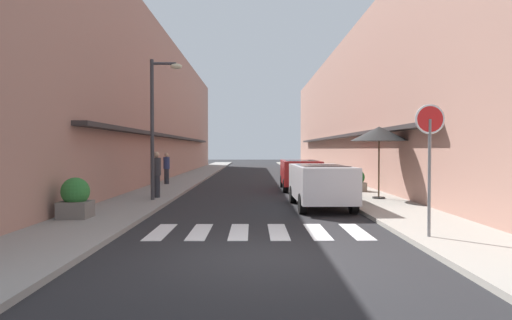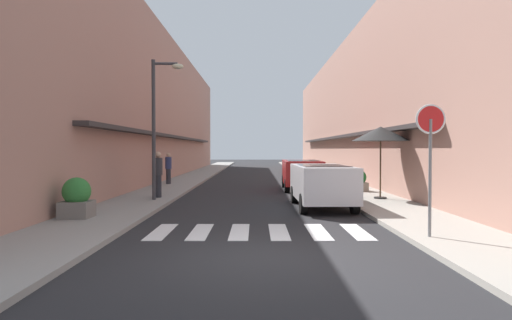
{
  "view_description": "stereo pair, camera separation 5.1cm",
  "coord_description": "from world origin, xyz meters",
  "px_view_note": "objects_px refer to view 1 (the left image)",
  "views": [
    {
      "loc": [
        -0.13,
        -8.41,
        2.02
      ],
      "look_at": [
        0.01,
        15.14,
        1.44
      ],
      "focal_mm": 31.89,
      "sensor_mm": 36.0,
      "label": 1
    },
    {
      "loc": [
        -0.08,
        -8.41,
        2.02
      ],
      "look_at": [
        0.01,
        15.14,
        1.44
      ],
      "focal_mm": 31.89,
      "sensor_mm": 36.0,
      "label": 2
    }
  ],
  "objects_px": {
    "parked_car_near": "(321,181)",
    "round_street_sign": "(430,135)",
    "parked_car_mid": "(300,171)",
    "cafe_umbrella": "(379,134)",
    "street_lamp": "(157,114)",
    "planter_midblock": "(357,181)",
    "planter_corner": "(75,198)",
    "pedestrian_walking_near": "(157,173)",
    "pedestrian_walking_far": "(167,168)"
  },
  "relations": [
    {
      "from": "parked_car_near",
      "to": "round_street_sign",
      "type": "height_order",
      "value": "round_street_sign"
    },
    {
      "from": "parked_car_near",
      "to": "street_lamp",
      "type": "bearing_deg",
      "value": 165.38
    },
    {
      "from": "street_lamp",
      "to": "planter_corner",
      "type": "xyz_separation_m",
      "value": [
        -1.32,
        -4.46,
        -2.66
      ]
    },
    {
      "from": "parked_car_near",
      "to": "planter_midblock",
      "type": "bearing_deg",
      "value": 64.46
    },
    {
      "from": "parked_car_near",
      "to": "street_lamp",
      "type": "xyz_separation_m",
      "value": [
        -5.87,
        1.53,
        2.4
      ]
    },
    {
      "from": "street_lamp",
      "to": "cafe_umbrella",
      "type": "xyz_separation_m",
      "value": [
        8.38,
        0.39,
        -0.74
      ]
    },
    {
      "from": "street_lamp",
      "to": "planter_corner",
      "type": "distance_m",
      "value": 5.36
    },
    {
      "from": "round_street_sign",
      "to": "pedestrian_walking_near",
      "type": "height_order",
      "value": "round_street_sign"
    },
    {
      "from": "cafe_umbrella",
      "to": "pedestrian_walking_near",
      "type": "xyz_separation_m",
      "value": [
        -8.59,
        0.42,
        -1.51
      ]
    },
    {
      "from": "planter_midblock",
      "to": "parked_car_near",
      "type": "bearing_deg",
      "value": -115.54
    },
    {
      "from": "parked_car_mid",
      "to": "planter_midblock",
      "type": "height_order",
      "value": "parked_car_mid"
    },
    {
      "from": "planter_corner",
      "to": "parked_car_mid",
      "type": "bearing_deg",
      "value": 53.62
    },
    {
      "from": "planter_midblock",
      "to": "street_lamp",
      "type": "bearing_deg",
      "value": -157.16
    },
    {
      "from": "parked_car_near",
      "to": "planter_midblock",
      "type": "height_order",
      "value": "parked_car_near"
    },
    {
      "from": "cafe_umbrella",
      "to": "pedestrian_walking_near",
      "type": "relative_size",
      "value": 1.54
    },
    {
      "from": "parked_car_mid",
      "to": "planter_corner",
      "type": "relative_size",
      "value": 3.99
    },
    {
      "from": "planter_corner",
      "to": "pedestrian_walking_far",
      "type": "xyz_separation_m",
      "value": [
        0.19,
        12.15,
        0.35
      ]
    },
    {
      "from": "round_street_sign",
      "to": "parked_car_near",
      "type": "bearing_deg",
      "value": 105.02
    },
    {
      "from": "planter_corner",
      "to": "planter_midblock",
      "type": "xyz_separation_m",
      "value": [
        9.58,
        7.93,
        -0.09
      ]
    },
    {
      "from": "parked_car_near",
      "to": "cafe_umbrella",
      "type": "xyz_separation_m",
      "value": [
        2.51,
        1.92,
        1.66
      ]
    },
    {
      "from": "round_street_sign",
      "to": "pedestrian_walking_near",
      "type": "bearing_deg",
      "value": 133.57
    },
    {
      "from": "parked_car_mid",
      "to": "round_street_sign",
      "type": "distance_m",
      "value": 12.63
    },
    {
      "from": "parked_car_mid",
      "to": "planter_corner",
      "type": "height_order",
      "value": "parked_car_mid"
    },
    {
      "from": "parked_car_mid",
      "to": "planter_midblock",
      "type": "bearing_deg",
      "value": -37.32
    },
    {
      "from": "round_street_sign",
      "to": "cafe_umbrella",
      "type": "xyz_separation_m",
      "value": [
        1.0,
        7.56,
        0.27
      ]
    },
    {
      "from": "cafe_umbrella",
      "to": "planter_midblock",
      "type": "relative_size",
      "value": 2.87
    },
    {
      "from": "planter_corner",
      "to": "planter_midblock",
      "type": "bearing_deg",
      "value": 39.63
    },
    {
      "from": "cafe_umbrella",
      "to": "pedestrian_walking_near",
      "type": "height_order",
      "value": "cafe_umbrella"
    },
    {
      "from": "pedestrian_walking_near",
      "to": "parked_car_near",
      "type": "bearing_deg",
      "value": -66.04
    },
    {
      "from": "round_street_sign",
      "to": "planter_midblock",
      "type": "xyz_separation_m",
      "value": [
        0.88,
        10.64,
        -1.75
      ]
    },
    {
      "from": "parked_car_mid",
      "to": "cafe_umbrella",
      "type": "xyz_separation_m",
      "value": [
        2.51,
        -4.91,
        1.66
      ]
    },
    {
      "from": "street_lamp",
      "to": "cafe_umbrella",
      "type": "relative_size",
      "value": 1.9
    },
    {
      "from": "parked_car_mid",
      "to": "pedestrian_walking_near",
      "type": "distance_m",
      "value": 7.55
    },
    {
      "from": "parked_car_mid",
      "to": "cafe_umbrella",
      "type": "bearing_deg",
      "value": -62.89
    },
    {
      "from": "parked_car_near",
      "to": "planter_corner",
      "type": "bearing_deg",
      "value": -157.85
    },
    {
      "from": "cafe_umbrella",
      "to": "planter_corner",
      "type": "distance_m",
      "value": 11.02
    },
    {
      "from": "pedestrian_walking_near",
      "to": "pedestrian_walking_far",
      "type": "distance_m",
      "value": 6.94
    },
    {
      "from": "round_street_sign",
      "to": "planter_corner",
      "type": "height_order",
      "value": "round_street_sign"
    },
    {
      "from": "pedestrian_walking_far",
      "to": "round_street_sign",
      "type": "bearing_deg",
      "value": 170.38
    },
    {
      "from": "cafe_umbrella",
      "to": "planter_corner",
      "type": "relative_size",
      "value": 2.47
    },
    {
      "from": "street_lamp",
      "to": "round_street_sign",
      "type": "bearing_deg",
      "value": -44.16
    },
    {
      "from": "street_lamp",
      "to": "cafe_umbrella",
      "type": "height_order",
      "value": "street_lamp"
    },
    {
      "from": "round_street_sign",
      "to": "cafe_umbrella",
      "type": "bearing_deg",
      "value": 82.45
    },
    {
      "from": "round_street_sign",
      "to": "street_lamp",
      "type": "relative_size",
      "value": 0.55
    },
    {
      "from": "parked_car_near",
      "to": "pedestrian_walking_near",
      "type": "bearing_deg",
      "value": 158.9
    },
    {
      "from": "round_street_sign",
      "to": "street_lamp",
      "type": "bearing_deg",
      "value": 135.84
    },
    {
      "from": "round_street_sign",
      "to": "pedestrian_walking_far",
      "type": "bearing_deg",
      "value": 119.81
    },
    {
      "from": "parked_car_near",
      "to": "street_lamp",
      "type": "distance_m",
      "value": 6.52
    },
    {
      "from": "street_lamp",
      "to": "cafe_umbrella",
      "type": "distance_m",
      "value": 8.42
    },
    {
      "from": "parked_car_mid",
      "to": "cafe_umbrella",
      "type": "distance_m",
      "value": 5.76
    }
  ]
}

